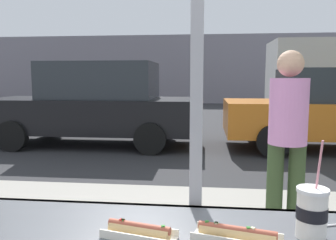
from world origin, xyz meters
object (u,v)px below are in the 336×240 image
object	(u,v)px
parked_car_black	(96,104)
parked_car_orange	(336,109)
hotdog_tray_near	(237,235)
pedestrian	(288,133)
hotdog_tray_far	(139,231)
soda_cup_right	(312,212)

from	to	relation	value
parked_car_black	parked_car_orange	world-z (taller)	parked_car_black
hotdog_tray_near	pedestrian	xyz separation A→B (m)	(0.60, 1.93, 0.02)
parked_car_orange	hotdog_tray_far	bearing A→B (deg)	-114.62
soda_cup_right	pedestrian	distance (m)	1.90
parked_car_black	hotdog_tray_near	bearing A→B (deg)	-68.25
soda_cup_right	pedestrian	xyz separation A→B (m)	(0.36, 1.87, -0.04)
hotdog_tray_near	parked_car_orange	distance (m)	6.91
parked_car_orange	soda_cup_right	bearing A→B (deg)	-110.62
hotdog_tray_far	parked_car_black	xyz separation A→B (m)	(-2.24, 6.40, -0.10)
parked_car_black	pedestrian	world-z (taller)	parked_car_black
hotdog_tray_far	parked_car_orange	bearing A→B (deg)	65.38
hotdog_tray_near	pedestrian	world-z (taller)	pedestrian
hotdog_tray_far	parked_car_black	world-z (taller)	parked_car_black
parked_car_black	parked_car_orange	bearing A→B (deg)	0.00
pedestrian	hotdog_tray_far	bearing A→B (deg)	-115.15
soda_cup_right	hotdog_tray_far	xyz separation A→B (m)	(-0.55, -0.07, -0.06)
parked_car_black	pedestrian	size ratio (longest dim) A/B	2.85
parked_car_orange	pedestrian	distance (m)	4.90
soda_cup_right	pedestrian	size ratio (longest dim) A/B	0.20
hotdog_tray_near	parked_car_black	bearing A→B (deg)	111.75
soda_cup_right	hotdog_tray_near	size ratio (longest dim) A/B	1.10
parked_car_black	hotdog_tray_far	bearing A→B (deg)	-70.70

